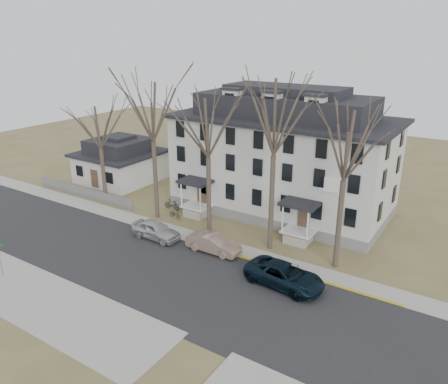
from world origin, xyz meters
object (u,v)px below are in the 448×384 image
Objects in this scene: car_silver at (156,230)px; car_navy at (284,276)px; tree_center at (275,112)px; tree_mid_left at (208,124)px; bicycle_right at (172,205)px; tree_far_left at (152,108)px; small_house at (120,162)px; tree_bungalow at (99,125)px; boarding_house at (283,157)px; car_tan at (213,244)px; bicycle_left at (175,215)px; tree_mid_right at (347,141)px.

car_silver is 12.44m from car_navy.
tree_center is at bearing -67.08° from car_silver.
tree_mid_left is 11.03m from bicycle_right.
tree_far_left is at bearing 40.10° from car_silver.
tree_bungalow is at bearing -57.16° from small_house.
tree_far_left reaches higher than tree_bungalow.
tree_bungalow is (-13.00, 0.00, -1.48)m from tree_mid_left.
car_navy is 16.75m from bicycle_right.
tree_far_left is at bearing -137.82° from boarding_house.
small_house is at bearing 68.86° from bicycle_right.
car_tan is at bearing -122.25° from bicycle_right.
small_house is 19.53m from tree_mid_left.
small_house is 4.85× the size of bicycle_right.
tree_bungalow reaches higher than car_navy.
small_house is 0.63× the size of tree_far_left.
car_tan is at bearing -25.37° from small_house.
tree_bungalow is 12.97m from car_silver.
boarding_house is at bearing 69.80° from tree_mid_left.
boarding_house is at bearing 27.01° from tree_bungalow.
tree_bungalow is at bearing 105.69° from bicycle_left.
bicycle_left is (-6.82, 3.64, -0.34)m from car_tan.
boarding_house is 12.51m from tree_mid_right.
tree_center is at bearing 0.00° from tree_far_left.
car_silver is 2.96× the size of bicycle_left.
car_navy is (6.91, -1.49, 0.04)m from car_tan.
tree_mid_left is 11.50m from tree_mid_right.
tree_center reaches higher than small_house.
bicycle_right is (0.07, 2.10, -9.81)m from tree_far_left.
car_tan is at bearing -138.57° from tree_center.
tree_mid_right is at bearing -72.77° from car_tan.
tree_center is at bearing 43.06° from car_navy.
car_navy is at bearing -11.47° from tree_bungalow.
tree_mid_left is at bearing -85.70° from bicycle_left.
small_house is 17.22m from car_silver.
small_house is 1.93× the size of car_silver.
tree_far_left is 7.66× the size of bicycle_right.
tree_mid_right is 2.26× the size of car_navy.
car_navy is at bearing -16.43° from tree_far_left.
tree_far_left is at bearing 177.31° from bicycle_right.
car_silver is at bearing 91.99° from car_navy.
tree_mid_left is at bearing -38.32° from car_silver.
bicycle_right reaches higher than bicycle_left.
tree_bungalow is (-19.00, 0.00, -2.97)m from tree_center.
bicycle_right is at bearing 72.61° from car_navy.
tree_far_left is 10.03m from bicycle_right.
tree_mid_left is 2.83× the size of car_silver.
tree_mid_left is at bearing 180.00° from tree_mid_right.
tree_bungalow is (4.00, -6.20, 5.87)m from small_house.
bicycle_right is (-11.93, 2.10, -10.55)m from tree_center.
boarding_house reaches higher than bicycle_right.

